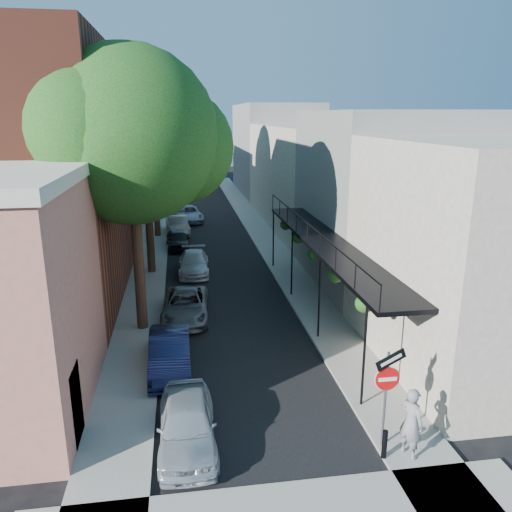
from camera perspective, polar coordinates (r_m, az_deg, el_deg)
name	(u,v)px	position (r m, az deg, el deg)	size (l,w,h in m)	color
ground	(275,487)	(13.46, 2.15, -24.87)	(160.00, 160.00, 0.00)	black
road_surface	(207,227)	(41.02, -5.67, 3.35)	(6.00, 64.00, 0.01)	black
sidewalk_left	(157,228)	(41.01, -11.27, 3.20)	(2.00, 64.00, 0.12)	gray
sidewalk_right	(255,225)	(41.39, -0.12, 3.62)	(2.00, 64.00, 0.12)	gray
buildings_left	(80,169)	(39.65, -19.49, 9.34)	(10.10, 59.10, 12.00)	#D5786D
buildings_right	(317,171)	(41.23, 6.96, 9.60)	(9.80, 55.00, 10.00)	beige
sign_post	(387,382)	(13.87, 14.77, -13.80)	(0.89, 0.17, 2.99)	#595B60
bollard	(385,444)	(14.26, 14.48, -20.10)	(0.14, 0.14, 0.80)	black
oak_near	(142,139)	(20.35, -12.85, 12.89)	(7.48, 6.80, 11.42)	#362415
oak_mid	(152,148)	(28.34, -11.78, 11.99)	(6.60, 6.00, 10.20)	#362415
oak_far	(158,123)	(37.32, -11.10, 14.70)	(7.70, 7.00, 11.90)	#362415
parked_car_a	(187,424)	(14.46, -7.90, -18.45)	(1.57, 3.90, 1.33)	#9CA5AD
parked_car_b	(170,353)	(18.22, -9.84, -10.87)	(1.41, 4.03, 1.33)	#111737
parked_car_c	(186,306)	(22.53, -8.05, -5.63)	(2.00, 4.34, 1.21)	slate
parked_car_d	(194,263)	(28.86, -7.12, -0.79)	(1.68, 4.14, 1.20)	silver
parked_car_e	(178,239)	(34.43, -8.93, 1.88)	(1.46, 3.63, 1.24)	black
parked_car_f	(178,226)	(38.55, -8.93, 3.45)	(1.42, 4.07, 1.34)	gray
parked_car_g	(188,214)	(43.17, -7.81, 4.79)	(2.19, 4.75, 1.32)	#A0A7B4
pedestrian	(411,423)	(14.20, 17.31, -17.71)	(0.71, 0.47, 1.95)	gray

